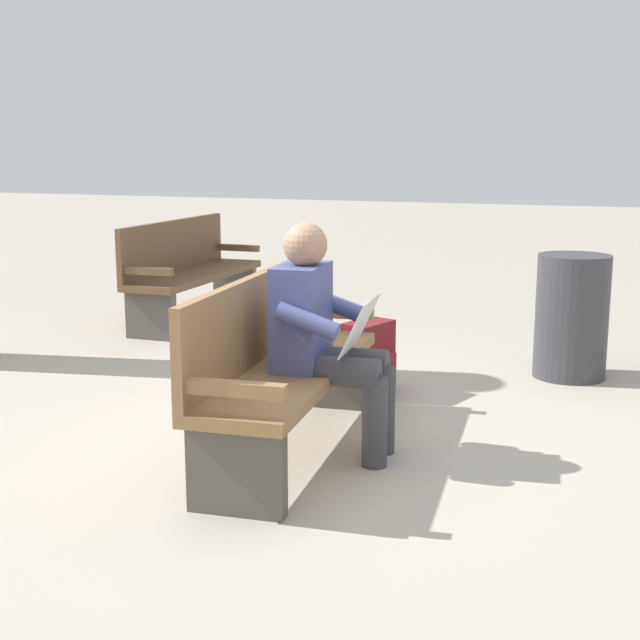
# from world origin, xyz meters

# --- Properties ---
(ground_plane) EXTENTS (40.00, 40.00, 0.00)m
(ground_plane) POSITION_xyz_m (0.00, 0.00, 0.00)
(ground_plane) COLOR #A89E8E
(bench_near) EXTENTS (1.84, 0.66, 0.90)m
(bench_near) POSITION_xyz_m (0.01, -0.07, 0.46)
(bench_near) COLOR olive
(bench_near) RESTS_ON ground
(person_seated) EXTENTS (0.60, 0.60, 1.18)m
(person_seated) POSITION_xyz_m (-0.03, 0.16, 0.63)
(person_seated) COLOR #474C84
(person_seated) RESTS_ON ground
(backpack) EXTENTS (0.37, 0.31, 0.47)m
(backpack) POSITION_xyz_m (-1.14, 0.04, 0.23)
(backpack) COLOR maroon
(backpack) RESTS_ON ground
(bench_far) EXTENTS (1.81, 0.53, 0.90)m
(bench_far) POSITION_xyz_m (-2.81, -2.19, 0.46)
(bench_far) COLOR brown
(bench_far) RESTS_ON ground
(trash_bin) EXTENTS (0.48, 0.48, 0.84)m
(trash_bin) POSITION_xyz_m (-2.03, 1.19, 0.42)
(trash_bin) COLOR #38383D
(trash_bin) RESTS_ON ground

